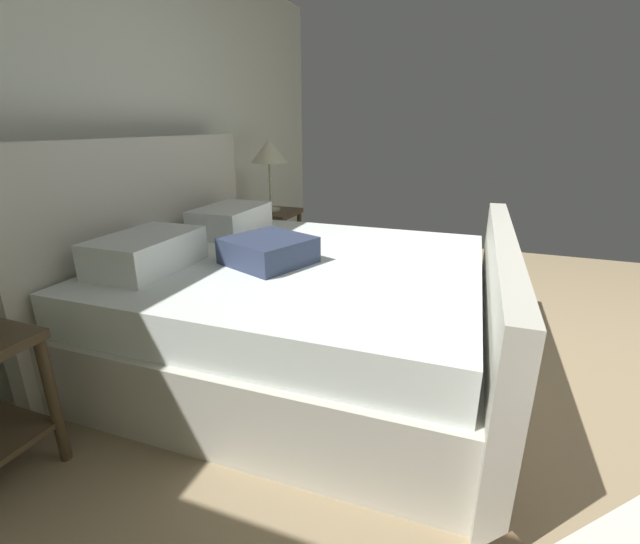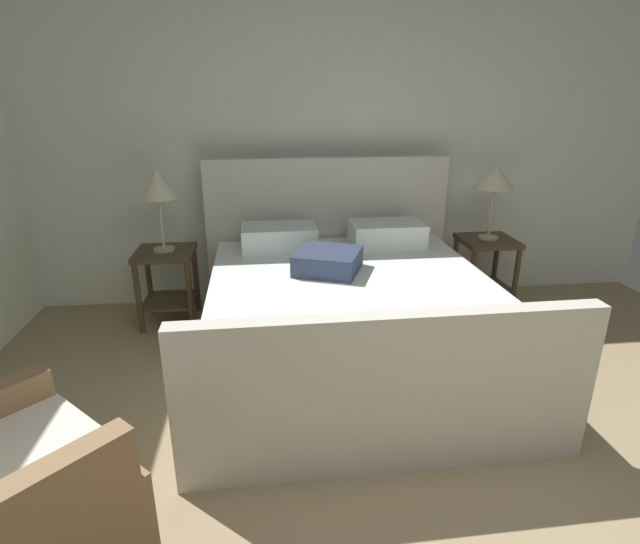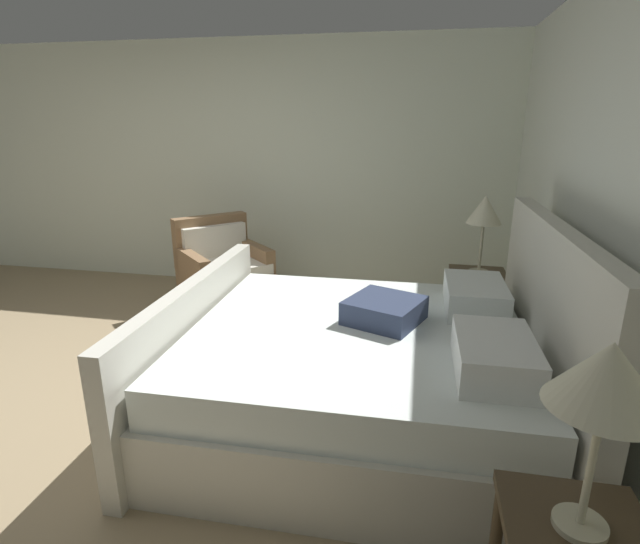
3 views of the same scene
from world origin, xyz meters
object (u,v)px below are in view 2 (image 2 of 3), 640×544
object	(u,v)px
nightstand_right	(485,261)
table_lamp_right	(495,178)
bed	(348,312)
nightstand_left	(167,274)
table_lamp_left	(157,186)

from	to	relation	value
nightstand_right	table_lamp_right	bearing A→B (deg)	63.43
bed	table_lamp_right	world-z (taller)	bed
nightstand_right	nightstand_left	distance (m)	2.63
table_lamp_right	nightstand_right	bearing A→B (deg)	-116.57
nightstand_left	table_lamp_right	bearing A→B (deg)	0.87
table_lamp_right	table_lamp_left	world-z (taller)	table_lamp_left
nightstand_right	table_lamp_left	xyz separation A→B (m)	(-2.63, -0.04, 0.69)
bed	nightstand_right	xyz separation A→B (m)	(1.32, 0.80, 0.05)
nightstand_left	bed	bearing A→B (deg)	-29.96
table_lamp_left	nightstand_left	bearing A→B (deg)	-53.13
table_lamp_right	bed	bearing A→B (deg)	-148.82
table_lamp_right	nightstand_left	world-z (taller)	table_lamp_right
nightstand_right	table_lamp_left	size ratio (longest dim) A/B	0.96
nightstand_right	nightstand_left	size ratio (longest dim) A/B	1.00
bed	nightstand_right	world-z (taller)	bed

